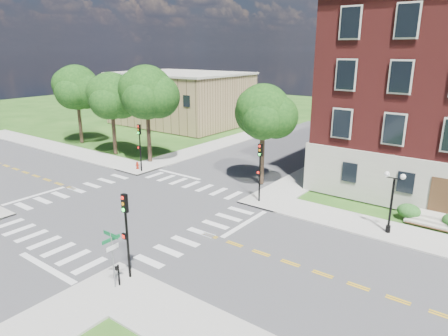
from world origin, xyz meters
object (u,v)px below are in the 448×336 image
Objects in this scene: traffic_signal_se at (126,225)px; traffic_signal_ne at (260,165)px; street_sign_pole at (112,249)px; push_button_post at (118,274)px; twin_lamp_west at (392,199)px; traffic_signal_nw at (140,142)px; fire_hydrant at (137,166)px.

traffic_signal_ne is (-0.34, 13.85, 0.00)m from traffic_signal_se.
traffic_signal_se is at bearing -88.59° from traffic_signal_ne.
street_sign_pole is 1.53m from push_button_post.
twin_lamp_west is 18.00m from street_sign_pole.
traffic_signal_se is 1.43m from street_sign_pole.
traffic_signal_ne is at bearing 91.90° from street_sign_pole.
traffic_signal_nw reaches higher than twin_lamp_west.
twin_lamp_west is at bearing 57.50° from push_button_post.
traffic_signal_se reaches higher than twin_lamp_west.
traffic_signal_se is 1.00× the size of traffic_signal_nw.
traffic_signal_se is 1.00× the size of traffic_signal_ne.
twin_lamp_west is 5.64× the size of fire_hydrant.
traffic_signal_nw is 20.82m from push_button_post.
twin_lamp_west is at bearing 0.70° from traffic_signal_nw.
traffic_signal_ne reaches higher than street_sign_pole.
traffic_signal_ne is at bearing 0.11° from traffic_signal_nw.
push_button_post is at bearing -45.33° from traffic_signal_nw.
push_button_post is (14.54, -14.71, -2.39)m from traffic_signal_nw.
traffic_signal_se and traffic_signal_ne have the same top height.
traffic_signal_ne reaches higher than twin_lamp_west.
push_button_post is at bearing -87.96° from traffic_signal_ne.
traffic_signal_nw reaches higher than fire_hydrant.
traffic_signal_se is 4.00× the size of push_button_post.
traffic_signal_nw is 6.40× the size of fire_hydrant.
traffic_signal_se is at bearing -43.92° from traffic_signal_nw.
traffic_signal_ne is at bearing -178.47° from twin_lamp_west.
traffic_signal_nw is (-14.36, 13.82, 0.00)m from traffic_signal_se.
push_button_post is at bearing -44.11° from fire_hydrant.
traffic_signal_nw is at bearing -179.89° from traffic_signal_ne.
fire_hydrant is (-0.94, 0.30, -2.72)m from traffic_signal_nw.
fire_hydrant is (-15.48, 15.01, -0.33)m from push_button_post.
push_button_post is (0.53, -14.74, -2.39)m from traffic_signal_ne.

